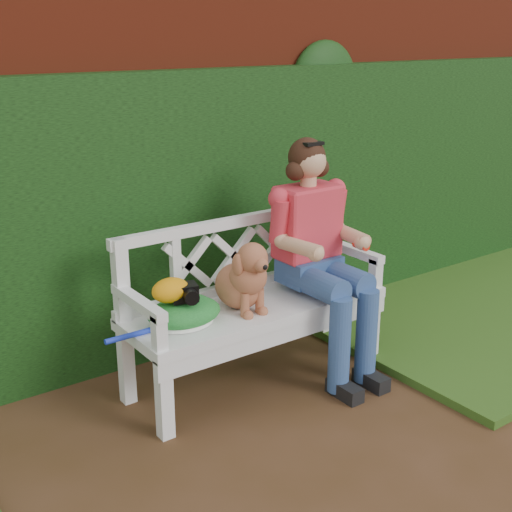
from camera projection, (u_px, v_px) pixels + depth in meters
ground at (313, 505)px, 2.90m from camera, size 60.00×60.00×0.00m
brick_wall at (109, 175)px, 4.01m from camera, size 10.00×0.30×2.20m
ivy_hedge at (128, 225)px, 3.92m from camera, size 10.00×0.18×1.70m
grass_right at (487, 306)px, 4.91m from camera, size 2.60×2.00×0.05m
garden_bench at (256, 342)px, 3.86m from camera, size 1.59×0.64×0.48m
seated_woman at (312, 261)px, 3.92m from camera, size 0.80×0.89×1.30m
dog at (242, 274)px, 3.63m from camera, size 0.35×0.42×0.40m
tennis_racket at (178, 322)px, 3.49m from camera, size 0.64×0.31×0.03m
green_bag at (184, 312)px, 3.49m from camera, size 0.41×0.32×0.13m
camera_item at (184, 292)px, 3.44m from camera, size 0.15×0.13×0.09m
baseball_glove at (171, 290)px, 3.42m from camera, size 0.22×0.18×0.13m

